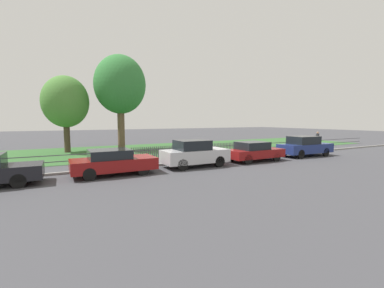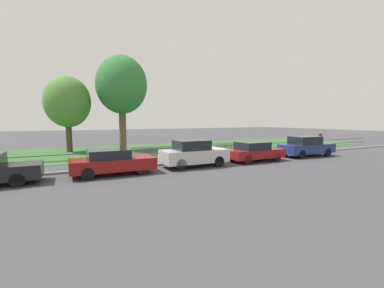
# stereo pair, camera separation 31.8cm
# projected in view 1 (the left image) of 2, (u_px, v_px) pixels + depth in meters

# --- Properties ---
(ground_plane) EXTENTS (120.00, 120.00, 0.00)m
(ground_plane) POSITION_uv_depth(u_px,v_px,m) (228.00, 160.00, 17.39)
(ground_plane) COLOR #424247
(kerb_stone) EXTENTS (41.81, 0.20, 0.12)m
(kerb_stone) POSITION_uv_depth(u_px,v_px,m) (227.00, 159.00, 17.47)
(kerb_stone) COLOR gray
(kerb_stone) RESTS_ON ground
(grass_strip) EXTENTS (41.81, 10.62, 0.01)m
(grass_strip) POSITION_uv_depth(u_px,v_px,m) (177.00, 148.00, 24.62)
(grass_strip) COLOR #33602D
(grass_strip) RESTS_ON ground
(park_fence) EXTENTS (41.81, 0.05, 0.86)m
(park_fence) POSITION_uv_depth(u_px,v_px,m) (205.00, 149.00, 19.93)
(park_fence) COLOR #4C4C51
(park_fence) RESTS_ON ground
(parked_car_black_saloon) EXTENTS (4.01, 1.81, 1.26)m
(parked_car_black_saloon) POSITION_uv_depth(u_px,v_px,m) (113.00, 162.00, 12.66)
(parked_car_black_saloon) COLOR maroon
(parked_car_black_saloon) RESTS_ON ground
(parked_car_navy_estate) EXTENTS (3.83, 1.70, 1.55)m
(parked_car_navy_estate) POSITION_uv_depth(u_px,v_px,m) (194.00, 153.00, 14.83)
(parked_car_navy_estate) COLOR #BCBCC1
(parked_car_navy_estate) RESTS_ON ground
(parked_car_red_compact) EXTENTS (3.91, 1.76, 1.28)m
(parked_car_red_compact) POSITION_uv_depth(u_px,v_px,m) (254.00, 151.00, 16.82)
(parked_car_red_compact) COLOR maroon
(parked_car_red_compact) RESTS_ON ground
(parked_car_white_van) EXTENTS (4.27, 1.79, 1.50)m
(parked_car_white_van) POSITION_uv_depth(u_px,v_px,m) (305.00, 146.00, 19.15)
(parked_car_white_van) COLOR navy
(parked_car_white_van) RESTS_ON ground
(covered_motorcycle) EXTENTS (1.98, 0.90, 1.00)m
(covered_motorcycle) POSITION_uv_depth(u_px,v_px,m) (204.00, 149.00, 18.19)
(covered_motorcycle) COLOR black
(covered_motorcycle) RESTS_ON ground
(tree_nearest_kerb) EXTENTS (3.67, 3.67, 6.32)m
(tree_nearest_kerb) POSITION_uv_depth(u_px,v_px,m) (65.00, 102.00, 21.08)
(tree_nearest_kerb) COLOR #473828
(tree_nearest_kerb) RESTS_ON ground
(tree_behind_motorcycle) EXTENTS (4.41, 4.41, 8.32)m
(tree_behind_motorcycle) POSITION_uv_depth(u_px,v_px,m) (120.00, 85.00, 22.32)
(tree_behind_motorcycle) COLOR brown
(tree_behind_motorcycle) RESTS_ON ground
(pedestrian_near_fence) EXTENTS (0.36, 0.36, 1.56)m
(pedestrian_near_fence) POSITION_uv_depth(u_px,v_px,m) (317.00, 139.00, 25.03)
(pedestrian_near_fence) COLOR black
(pedestrian_near_fence) RESTS_ON ground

